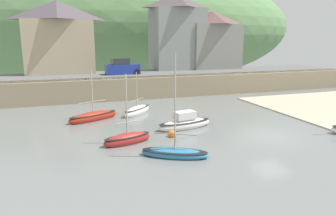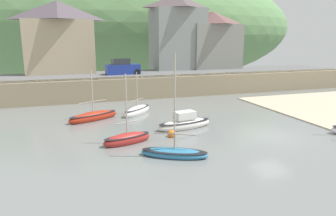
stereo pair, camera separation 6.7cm
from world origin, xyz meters
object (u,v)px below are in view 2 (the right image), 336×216
object	(u,v)px
sailboat_far_left	(137,111)
dinghy_open_wooden	(174,153)
waterfront_building_centre	(177,32)
waterfront_building_right	(212,39)
mooring_buoy	(172,134)
parked_car_near_slipway	(122,68)
sailboat_white_hull	(127,139)
rowboat_small_beached	(93,117)
sailboat_nearest_shore	(185,123)
waterfront_building_left	(59,37)

from	to	relation	value
sailboat_far_left	dinghy_open_wooden	bearing A→B (deg)	-134.77
waterfront_building_centre	waterfront_building_right	size ratio (longest dim) A/B	1.26
sailboat_far_left	mooring_buoy	distance (m)	7.27
waterfront_building_right	dinghy_open_wooden	world-z (taller)	waterfront_building_right
parked_car_near_slipway	sailboat_white_hull	bearing A→B (deg)	-102.32
mooring_buoy	waterfront_building_right	bearing A→B (deg)	58.26
waterfront_building_centre	rowboat_small_beached	distance (m)	22.74
waterfront_building_centre	mooring_buoy	size ratio (longest dim) A/B	17.37
sailboat_far_left	mooring_buoy	world-z (taller)	sailboat_far_left
waterfront_building_right	sailboat_nearest_shore	xyz separation A→B (m)	(-12.64, -21.37, -6.19)
waterfront_building_left	waterfront_building_centre	distance (m)	15.93
rowboat_small_beached	sailboat_white_hull	world-z (taller)	sailboat_white_hull
waterfront_building_left	sailboat_far_left	size ratio (longest dim) A/B	2.22
waterfront_building_centre	sailboat_nearest_shore	world-z (taller)	waterfront_building_centre
sailboat_white_hull	parked_car_near_slipway	bearing A→B (deg)	64.55
waterfront_building_centre	sailboat_nearest_shore	xyz separation A→B (m)	(-7.19, -21.37, -7.28)
sailboat_nearest_shore	parked_car_near_slipway	distance (m)	17.19
waterfront_building_right	parked_car_near_slipway	xyz separation A→B (m)	(-14.27, -4.50, -3.36)
sailboat_far_left	sailboat_white_hull	size ratio (longest dim) A/B	0.85
sailboat_white_hull	sailboat_nearest_shore	xyz separation A→B (m)	(4.85, 2.09, 0.07)
rowboat_small_beached	mooring_buoy	distance (m)	7.94
sailboat_far_left	waterfront_building_left	bearing A→B (deg)	68.47
waterfront_building_left	sailboat_far_left	world-z (taller)	waterfront_building_left
dinghy_open_wooden	mooring_buoy	size ratio (longest dim) A/B	10.23
waterfront_building_right	waterfront_building_centre	bearing A→B (deg)	-180.00
sailboat_nearest_shore	sailboat_white_hull	bearing A→B (deg)	-166.78
dinghy_open_wooden	sailboat_nearest_shore	bearing A→B (deg)	91.27
sailboat_white_hull	mooring_buoy	bearing A→B (deg)	-8.73
waterfront_building_right	sailboat_nearest_shore	size ratio (longest dim) A/B	1.75
sailboat_far_left	parked_car_near_slipway	size ratio (longest dim) A/B	0.96
waterfront_building_right	sailboat_white_hull	distance (m)	29.93
sailboat_far_left	sailboat_nearest_shore	xyz separation A→B (m)	(2.42, -5.54, 0.06)
waterfront_building_centre	sailboat_nearest_shore	bearing A→B (deg)	-108.58
dinghy_open_wooden	parked_car_near_slipway	distance (m)	22.37
waterfront_building_left	sailboat_white_hull	xyz separation A→B (m)	(3.88, -23.46, -6.64)
waterfront_building_left	waterfront_building_right	size ratio (longest dim) A/B	1.09
waterfront_building_centre	mooring_buoy	distance (m)	25.80
dinghy_open_wooden	sailboat_white_hull	bearing A→B (deg)	152.42
sailboat_far_left	sailboat_white_hull	distance (m)	8.00
rowboat_small_beached	sailboat_nearest_shore	xyz separation A→B (m)	(6.38, -4.66, 0.07)
sailboat_far_left	dinghy_open_wooden	distance (m)	10.81
waterfront_building_left	sailboat_nearest_shore	world-z (taller)	waterfront_building_left
dinghy_open_wooden	waterfront_building_left	bearing A→B (deg)	131.24
waterfront_building_left	sailboat_far_left	xyz separation A→B (m)	(6.31, -15.83, -6.63)
waterfront_building_right	sailboat_far_left	size ratio (longest dim) A/B	2.04
waterfront_building_right	mooring_buoy	bearing A→B (deg)	-121.74
waterfront_building_centre	dinghy_open_wooden	size ratio (longest dim) A/B	1.70
waterfront_building_centre	parked_car_near_slipway	distance (m)	10.85
waterfront_building_left	sailboat_white_hull	bearing A→B (deg)	-80.60
parked_car_near_slipway	rowboat_small_beached	bearing A→B (deg)	-113.97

